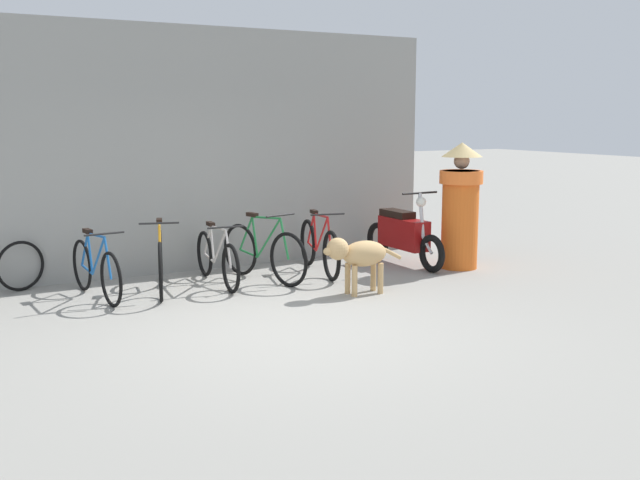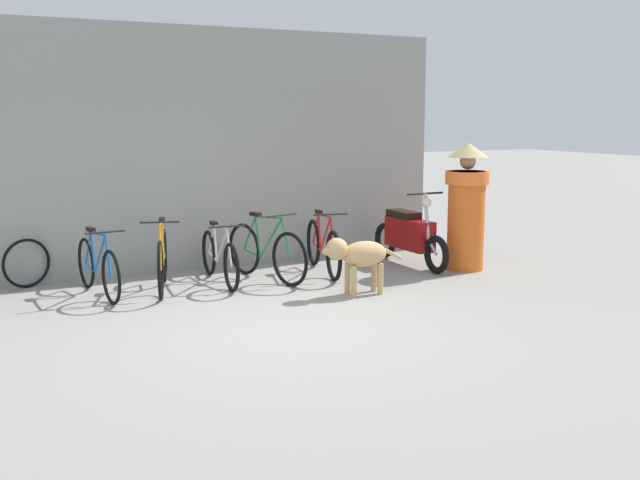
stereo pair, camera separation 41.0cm
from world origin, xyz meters
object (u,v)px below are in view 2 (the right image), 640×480
object	(u,v)px
motorcycle	(410,235)
person_in_robes	(466,205)
bicycle_3	(266,252)
stray_dog	(358,255)
bicycle_2	(219,258)
bicycle_1	(162,260)
bicycle_4	(323,247)
bicycle_0	(98,267)
spare_tire_right	(26,263)

from	to	relation	value
motorcycle	person_in_robes	world-z (taller)	person_in_robes
motorcycle	person_in_robes	size ratio (longest dim) A/B	1.06
bicycle_3	stray_dog	world-z (taller)	bicycle_3
bicycle_2	stray_dog	size ratio (longest dim) A/B	1.58
bicycle_1	stray_dog	distance (m)	2.40
bicycle_1	bicycle_4	size ratio (longest dim) A/B	0.92
bicycle_3	motorcycle	world-z (taller)	motorcycle
stray_dog	bicycle_2	bearing A→B (deg)	-43.99
bicycle_0	bicycle_1	xyz separation A→B (m)	(0.76, -0.07, 0.03)
bicycle_0	bicycle_2	world-z (taller)	bicycle_0
bicycle_2	person_in_robes	size ratio (longest dim) A/B	0.96
bicycle_1	stray_dog	size ratio (longest dim) A/B	1.49
bicycle_2	bicycle_4	world-z (taller)	bicycle_4
bicycle_2	bicycle_4	xyz separation A→B (m)	(1.48, -0.02, 0.02)
bicycle_1	bicycle_4	bearing A→B (deg)	108.93
stray_dog	spare_tire_right	distance (m)	4.14
motorcycle	spare_tire_right	xyz separation A→B (m)	(-5.07, 0.91, -0.12)
bicycle_4	motorcycle	bearing A→B (deg)	98.67
bicycle_2	bicycle_3	bearing A→B (deg)	83.44
bicycle_0	bicycle_3	size ratio (longest dim) A/B	0.99
spare_tire_right	motorcycle	bearing A→B (deg)	-10.17
bicycle_3	stray_dog	size ratio (longest dim) A/B	1.53
motorcycle	bicycle_2	bearing A→B (deg)	-91.76
bicycle_1	motorcycle	world-z (taller)	motorcycle
bicycle_3	person_in_robes	distance (m)	2.88
bicycle_3	spare_tire_right	world-z (taller)	bicycle_3
bicycle_3	spare_tire_right	size ratio (longest dim) A/B	2.63
stray_dog	motorcycle	bearing A→B (deg)	-138.39
bicycle_4	spare_tire_right	distance (m)	3.82
bicycle_2	stray_dog	xyz separation A→B (m)	(1.27, -1.35, 0.16)
bicycle_0	bicycle_4	bearing A→B (deg)	83.44
bicycle_3	bicycle_4	size ratio (longest dim) A/B	0.95
stray_dog	bicycle_3	bearing A→B (deg)	-58.86
motorcycle	stray_dog	bearing A→B (deg)	-50.92
spare_tire_right	stray_dog	bearing A→B (deg)	-31.61
bicycle_4	bicycle_3	bearing A→B (deg)	-72.12
bicycle_2	motorcycle	distance (m)	2.83
bicycle_0	bicycle_2	distance (m)	1.52
bicycle_1	bicycle_4	world-z (taller)	bicycle_1
bicycle_3	bicycle_2	bearing A→B (deg)	-114.77
person_in_robes	bicycle_2	bearing A→B (deg)	-52.75
stray_dog	spare_tire_right	bearing A→B (deg)	-28.89
bicycle_1	bicycle_0	bearing A→B (deg)	-77.77
bicycle_2	motorcycle	xyz separation A→B (m)	(2.83, -0.10, 0.10)
bicycle_4	person_in_robes	world-z (taller)	person_in_robes
motorcycle	stray_dog	size ratio (longest dim) A/B	1.75
bicycle_1	bicycle_3	bearing A→B (deg)	106.20
bicycle_1	motorcycle	bearing A→B (deg)	107.04
bicycle_4	motorcycle	world-z (taller)	motorcycle
motorcycle	bicycle_4	bearing A→B (deg)	-93.16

